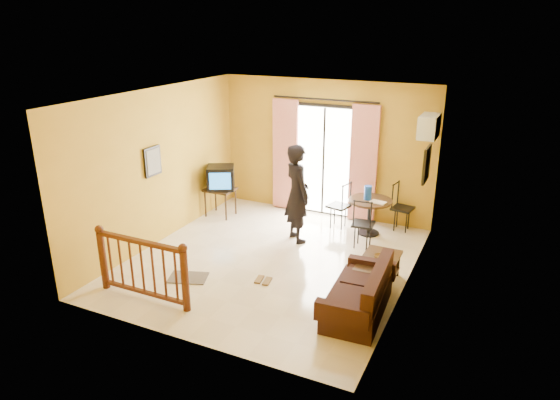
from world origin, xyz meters
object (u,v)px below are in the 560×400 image
at_px(dining_table, 370,207).
at_px(coffee_table, 378,268).
at_px(standing_person, 297,194).
at_px(television, 221,178).
at_px(sofa, 361,296).

bearing_deg(dining_table, coffee_table, -70.42).
distance_m(dining_table, standing_person, 1.47).
bearing_deg(coffee_table, television, 158.29).
height_order(sofa, standing_person, standing_person).
height_order(dining_table, standing_person, standing_person).
bearing_deg(standing_person, dining_table, -102.47).
height_order(coffee_table, sofa, sofa).
xyz_separation_m(television, standing_person, (1.91, -0.45, 0.08)).
bearing_deg(television, sofa, -60.72).
relative_size(television, standing_person, 0.39).
xyz_separation_m(coffee_table, standing_person, (-1.81, 1.03, 0.62)).
distance_m(dining_table, coffee_table, 2.01).
bearing_deg(sofa, coffee_table, 86.57).
xyz_separation_m(dining_table, sofa, (0.67, -2.77, -0.27)).
xyz_separation_m(dining_table, standing_person, (-1.14, -0.85, 0.37)).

